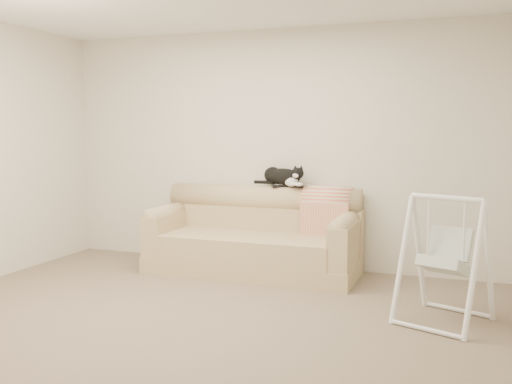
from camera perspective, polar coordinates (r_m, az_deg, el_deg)
ground_plane at (r=4.71m, az=-5.94°, el=-12.50°), size 5.00×5.00×0.00m
room_shell at (r=4.46m, az=-6.16°, el=6.42°), size 5.04×4.04×2.60m
sofa at (r=6.09m, az=-0.08°, el=-4.74°), size 2.20×0.93×0.90m
remote_a at (r=6.17m, az=2.43°, el=0.64°), size 0.17×0.15×0.03m
remote_b at (r=6.10m, az=4.47°, el=0.54°), size 0.17×0.06×0.02m
tuxedo_cat at (r=6.18m, az=2.71°, el=1.57°), size 0.60×0.35×0.24m
throw_blanket at (r=6.05m, az=7.17°, el=-1.28°), size 0.51×0.38×0.58m
baby_swing at (r=4.72m, az=18.40°, el=-6.38°), size 0.81×0.83×1.02m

